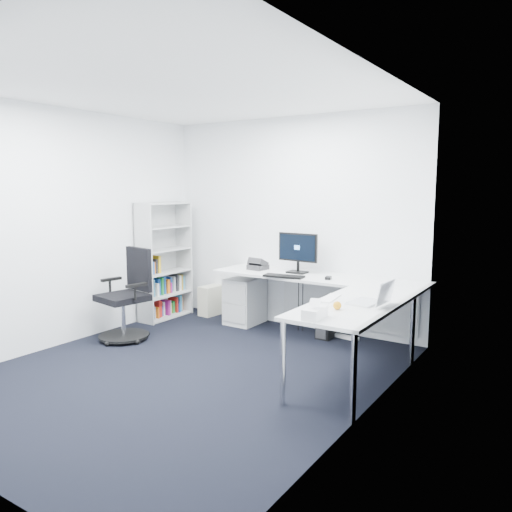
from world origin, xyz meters
The scene contains 21 objects.
ground centered at (0.00, 0.00, 0.00)m, with size 4.20×4.20×0.00m, color black.
ceiling centered at (0.00, 0.00, 2.70)m, with size 4.20×4.20×0.00m, color white.
wall_back centered at (0.00, 2.10, 1.35)m, with size 3.60×0.02×2.70m, color white.
wall_left centered at (-1.80, 0.00, 1.35)m, with size 0.02×4.20×2.70m, color white.
wall_right centered at (1.80, 0.00, 1.35)m, with size 0.02×4.20×2.70m, color white.
l_desk centered at (0.55, 1.40, 0.38)m, with size 2.60×1.46×0.76m, color silver, non-canonical shape.
drawer_pedestal centered at (-0.53, 1.82, 0.31)m, with size 0.40×0.50×0.61m, color silver.
bookshelf centered at (-1.62, 1.45, 0.80)m, with size 0.31×0.80×1.61m, color #B5B7B7, non-canonical shape.
task_chair centered at (-1.33, 0.41, 0.54)m, with size 0.61×0.61×1.09m, color black, non-canonical shape.
black_pc_tower centered at (0.66, 1.88, 0.19)m, with size 0.17×0.39×0.38m, color black.
beige_pc_tower centered at (-1.18, 1.96, 0.21)m, with size 0.20×0.44×0.42m, color beige.
power_strip centered at (0.88, 1.91, 0.02)m, with size 0.35×0.06×0.04m, color white.
monitor centered at (0.26, 1.80, 1.01)m, with size 0.53×0.17×0.51m, color black, non-canonical shape.
black_keyboard centered at (0.27, 1.46, 0.77)m, with size 0.48×0.17×0.02m, color black.
mouse centered at (0.77, 1.62, 0.78)m, with size 0.06×0.10×0.03m, color black.
desk_phone centered at (-0.29, 1.76, 0.83)m, with size 0.21×0.21×0.15m, color #2A292C, non-canonical shape.
laptop centered at (1.55, 0.71, 0.88)m, with size 0.34×0.33×0.24m, color silver, non-canonical shape.
white_keyboard centered at (1.22, 0.71, 0.77)m, with size 0.11×0.39×0.01m, color white.
headphones centered at (1.58, 1.27, 0.78)m, with size 0.11×0.18×0.05m, color black, non-canonical shape.
orange_fruit centered at (1.45, 0.35, 0.80)m, with size 0.07×0.07×0.07m, color orange.
tissue_box centered at (1.42, -0.01, 0.80)m, with size 0.13×0.25×0.09m, color white.
Camera 1 is at (3.17, -3.55, 1.81)m, focal length 35.00 mm.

